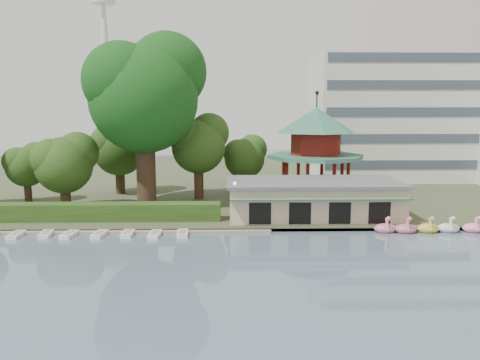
{
  "coord_description": "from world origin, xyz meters",
  "views": [
    {
      "loc": [
        1.02,
        -27.46,
        12.06
      ],
      "look_at": [
        2.0,
        18.0,
        5.0
      ],
      "focal_mm": 35.0,
      "sensor_mm": 36.0,
      "label": 1
    }
  ],
  "objects_px": {
    "big_tree": "(145,90)",
    "pavilion": "(316,144)",
    "dock": "(97,231)",
    "boathouse": "(313,198)"
  },
  "relations": [
    {
      "from": "big_tree",
      "to": "pavilion",
      "type": "bearing_deg",
      "value": 10.33
    },
    {
      "from": "big_tree",
      "to": "dock",
      "type": "bearing_deg",
      "value": -106.08
    },
    {
      "from": "pavilion",
      "to": "big_tree",
      "type": "xyz_separation_m",
      "value": [
        -20.83,
        -3.8,
        6.6
      ]
    },
    {
      "from": "pavilion",
      "to": "big_tree",
      "type": "bearing_deg",
      "value": -169.67
    },
    {
      "from": "dock",
      "to": "big_tree",
      "type": "relative_size",
      "value": 1.65
    },
    {
      "from": "dock",
      "to": "big_tree",
      "type": "height_order",
      "value": "big_tree"
    },
    {
      "from": "boathouse",
      "to": "big_tree",
      "type": "relative_size",
      "value": 0.9
    },
    {
      "from": "dock",
      "to": "pavilion",
      "type": "distance_m",
      "value": 29.14
    },
    {
      "from": "dock",
      "to": "pavilion",
      "type": "xyz_separation_m",
      "value": [
        24.0,
        14.8,
        7.36
      ]
    },
    {
      "from": "dock",
      "to": "pavilion",
      "type": "relative_size",
      "value": 2.52
    }
  ]
}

